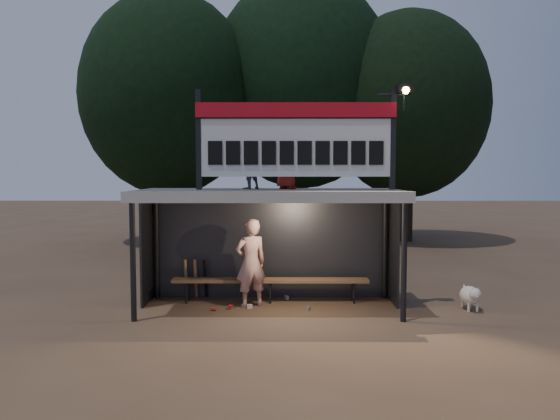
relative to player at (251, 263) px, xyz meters
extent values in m
plane|color=#503928|center=(0.38, -0.20, -0.87)|extent=(80.00, 80.00, 0.00)
imported|color=silver|center=(0.00, 0.00, 0.00)|extent=(0.75, 0.64, 1.74)
imported|color=slate|center=(-0.05, 0.15, 1.90)|extent=(0.56, 0.55, 0.91)
imported|color=#A62519|center=(0.71, 0.15, 1.98)|extent=(0.62, 0.58, 1.06)
cube|color=#3E3E41|center=(0.38, -0.20, 1.39)|extent=(5.00, 2.00, 0.12)
cube|color=beige|center=(0.38, -1.22, 1.35)|extent=(5.10, 0.06, 0.20)
cylinder|color=black|center=(-2.02, -1.10, 0.23)|extent=(0.10, 0.10, 2.20)
cylinder|color=black|center=(2.78, -1.10, 0.23)|extent=(0.10, 0.10, 2.20)
cylinder|color=black|center=(-2.02, 0.70, 0.23)|extent=(0.10, 0.10, 2.20)
cylinder|color=black|center=(2.78, 0.70, 0.23)|extent=(0.10, 0.10, 2.20)
cube|color=black|center=(0.38, 0.80, 0.23)|extent=(5.00, 0.04, 2.20)
cube|color=black|center=(-2.12, 0.30, 0.23)|extent=(0.04, 1.00, 2.20)
cube|color=black|center=(2.88, 0.30, 0.23)|extent=(0.04, 1.00, 2.20)
cylinder|color=black|center=(0.38, 0.80, 1.28)|extent=(5.00, 0.06, 0.06)
cube|color=black|center=(-0.97, -0.20, 2.40)|extent=(0.10, 0.10, 1.90)
cube|color=black|center=(2.73, -0.20, 2.40)|extent=(0.10, 0.10, 1.90)
cube|color=silver|center=(0.88, -0.20, 2.40)|extent=(3.80, 0.08, 1.40)
cube|color=red|center=(0.88, -0.25, 2.96)|extent=(3.80, 0.04, 0.28)
cube|color=black|center=(0.88, -0.26, 2.81)|extent=(3.80, 0.02, 0.03)
cube|color=black|center=(-0.65, -0.25, 2.15)|extent=(0.27, 0.03, 0.45)
cube|color=black|center=(-0.31, -0.25, 2.15)|extent=(0.27, 0.03, 0.45)
cube|color=black|center=(0.03, -0.25, 2.15)|extent=(0.27, 0.03, 0.45)
cube|color=black|center=(0.37, -0.25, 2.15)|extent=(0.27, 0.03, 0.45)
cube|color=black|center=(0.71, -0.25, 2.15)|extent=(0.27, 0.03, 0.45)
cube|color=black|center=(1.05, -0.25, 2.15)|extent=(0.27, 0.03, 0.45)
cube|color=black|center=(1.39, -0.25, 2.15)|extent=(0.27, 0.03, 0.45)
cube|color=black|center=(1.73, -0.25, 2.15)|extent=(0.27, 0.03, 0.45)
cube|color=black|center=(2.07, -0.25, 2.15)|extent=(0.27, 0.03, 0.45)
cube|color=black|center=(2.41, -0.25, 2.15)|extent=(0.27, 0.03, 0.45)
cylinder|color=black|center=(2.68, -0.20, 3.25)|extent=(0.50, 0.04, 0.04)
cylinder|color=black|center=(2.93, -0.20, 3.10)|extent=(0.04, 0.04, 0.30)
cube|color=black|center=(2.93, -0.25, 3.35)|extent=(0.30, 0.22, 0.18)
sphere|color=#FFD88C|center=(2.93, -0.34, 3.31)|extent=(0.14, 0.14, 0.14)
cube|color=#875F3F|center=(0.38, 0.35, -0.42)|extent=(4.00, 0.35, 0.06)
cylinder|color=black|center=(-1.32, 0.23, -0.65)|extent=(0.05, 0.05, 0.45)
cylinder|color=black|center=(-1.32, 0.47, -0.65)|extent=(0.05, 0.05, 0.45)
cylinder|color=black|center=(0.38, 0.23, -0.65)|extent=(0.05, 0.05, 0.45)
cylinder|color=black|center=(0.38, 0.47, -0.65)|extent=(0.05, 0.05, 0.45)
cylinder|color=black|center=(2.08, 0.23, -0.65)|extent=(0.05, 0.05, 0.45)
cylinder|color=black|center=(2.08, 0.47, -0.65)|extent=(0.05, 0.05, 0.45)
cylinder|color=black|center=(-3.62, 9.80, 1.00)|extent=(0.50, 0.50, 3.74)
ellipsoid|color=black|center=(-3.62, 9.80, 4.65)|extent=(6.46, 6.46, 7.48)
cylinder|color=#312116|center=(1.38, 11.30, 1.22)|extent=(0.50, 0.50, 4.18)
ellipsoid|color=black|center=(1.38, 11.30, 5.30)|extent=(7.22, 7.22, 8.36)
cylinder|color=black|center=(5.38, 10.30, 0.89)|extent=(0.50, 0.50, 3.52)
ellipsoid|color=black|center=(5.38, 10.30, 4.33)|extent=(6.08, 6.08, 7.04)
ellipsoid|color=silver|center=(4.26, -0.23, -0.60)|extent=(0.36, 0.58, 0.36)
sphere|color=white|center=(4.26, -0.51, -0.51)|extent=(0.22, 0.22, 0.22)
cone|color=beige|center=(4.26, -0.61, -0.53)|extent=(0.10, 0.10, 0.10)
cone|color=#EEE0C9|center=(4.21, -0.53, -0.41)|extent=(0.06, 0.06, 0.07)
cone|color=beige|center=(4.31, -0.53, -0.41)|extent=(0.06, 0.06, 0.07)
cylinder|color=silver|center=(4.18, -0.41, -0.78)|extent=(0.05, 0.05, 0.18)
cylinder|color=white|center=(4.34, -0.41, -0.78)|extent=(0.05, 0.05, 0.18)
cylinder|color=beige|center=(4.18, -0.05, -0.78)|extent=(0.05, 0.05, 0.18)
cylinder|color=beige|center=(4.34, -0.05, -0.78)|extent=(0.05, 0.05, 0.18)
cylinder|color=white|center=(4.26, 0.07, -0.53)|extent=(0.04, 0.16, 0.14)
cylinder|color=#9B7948|center=(-1.39, 0.62, -0.44)|extent=(0.06, 0.27, 0.84)
cylinder|color=#9F724A|center=(-1.19, 0.62, -0.44)|extent=(0.07, 0.30, 0.83)
cylinder|color=black|center=(-0.99, 0.62, -0.44)|extent=(0.08, 0.33, 0.83)
cube|color=red|center=(-0.38, -0.24, -0.83)|extent=(0.09, 0.11, 0.08)
cylinder|color=#A7A6AB|center=(1.12, -0.31, -0.84)|extent=(0.09, 0.13, 0.07)
cube|color=beige|center=(-0.01, -0.19, -0.83)|extent=(0.11, 0.08, 0.08)
cylinder|color=#B8331F|center=(-0.69, -0.37, -0.84)|extent=(0.14, 0.11, 0.07)
cube|color=#A6A6AB|center=(0.71, 0.58, -0.83)|extent=(0.10, 0.12, 0.08)
camera|label=1|loc=(0.64, -10.65, 1.79)|focal=35.00mm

